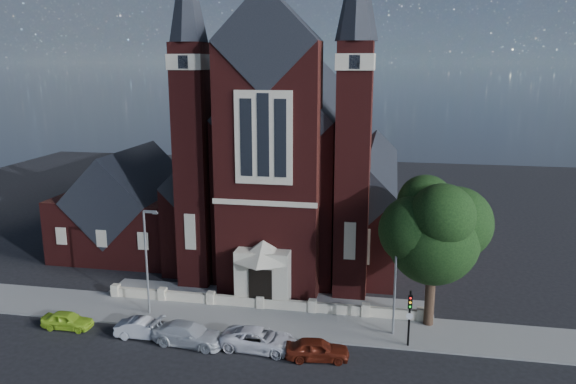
% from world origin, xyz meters
% --- Properties ---
extents(ground, '(120.00, 120.00, 0.00)m').
position_xyz_m(ground, '(0.00, 15.00, 0.00)').
color(ground, black).
rests_on(ground, ground).
extents(pavement_strip, '(60.00, 5.00, 0.12)m').
position_xyz_m(pavement_strip, '(0.00, 4.50, 0.00)').
color(pavement_strip, gray).
rests_on(pavement_strip, ground).
extents(forecourt_paving, '(26.00, 3.00, 0.14)m').
position_xyz_m(forecourt_paving, '(0.00, 8.50, 0.00)').
color(forecourt_paving, gray).
rests_on(forecourt_paving, ground).
extents(forecourt_wall, '(24.00, 0.40, 0.90)m').
position_xyz_m(forecourt_wall, '(0.00, 6.50, 0.00)').
color(forecourt_wall, beige).
rests_on(forecourt_wall, ground).
extents(church, '(20.01, 34.90, 29.20)m').
position_xyz_m(church, '(-0.00, 22.94, 8.19)').
color(church, '#451412').
rests_on(church, ground).
extents(parish_hall, '(12.00, 12.20, 10.24)m').
position_xyz_m(parish_hall, '(-16.00, 18.00, 4.01)').
color(parish_hall, '#451412').
rests_on(parish_hall, ground).
extents(street_tree, '(6.40, 6.60, 10.70)m').
position_xyz_m(street_tree, '(12.60, 5.71, 6.96)').
color(street_tree, black).
rests_on(street_tree, ground).
extents(street_lamp_left, '(1.16, 0.22, 8.09)m').
position_xyz_m(street_lamp_left, '(-7.91, 4.00, 4.60)').
color(street_lamp_left, gray).
rests_on(street_lamp_left, ground).
extents(street_lamp_right, '(1.16, 0.22, 8.09)m').
position_xyz_m(street_lamp_right, '(10.09, 4.00, 4.60)').
color(street_lamp_right, gray).
rests_on(street_lamp_right, ground).
extents(traffic_signal, '(0.28, 0.42, 4.00)m').
position_xyz_m(traffic_signal, '(11.00, 2.43, 2.58)').
color(traffic_signal, black).
rests_on(traffic_signal, ground).
extents(car_lime_van, '(3.65, 1.50, 1.24)m').
position_xyz_m(car_lime_van, '(-12.73, 0.77, 0.62)').
color(car_lime_van, '#A8DA2B').
rests_on(car_lime_van, ground).
extents(car_silver_a, '(4.03, 1.55, 1.31)m').
position_xyz_m(car_silver_a, '(-6.77, 0.52, 0.65)').
color(car_silver_a, silver).
rests_on(car_silver_a, ground).
extents(car_silver_b, '(5.21, 2.53, 1.46)m').
position_xyz_m(car_silver_b, '(-3.44, 0.19, 0.73)').
color(car_silver_b, silver).
rests_on(car_silver_b, ground).
extents(car_white_suv, '(5.19, 2.66, 1.40)m').
position_xyz_m(car_white_suv, '(1.36, 0.39, 0.70)').
color(car_white_suv, white).
rests_on(car_white_suv, ground).
extents(car_dark_red, '(4.25, 2.14, 1.39)m').
position_xyz_m(car_dark_red, '(5.28, -0.18, 0.69)').
color(car_dark_red, '#5A1C0F').
rests_on(car_dark_red, ground).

